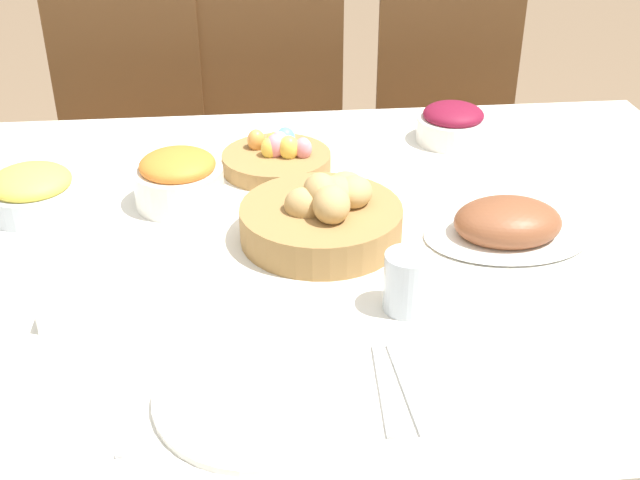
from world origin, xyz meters
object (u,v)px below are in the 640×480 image
at_px(bread_basket, 324,216).
at_px(beet_salad_bowl, 453,124).
at_px(egg_basket, 277,157).
at_px(fork, 132,405).
at_px(butter_dish, 82,309).
at_px(chair_far_center, 272,141).
at_px(chair_far_left, 128,147).
at_px(pineapple_bowl, 32,191).
at_px(knife, 383,388).
at_px(drinking_cup, 408,282).
at_px(ham_platter, 507,225).
at_px(dinner_plate, 259,395).
at_px(chair_far_right, 452,134).
at_px(spoon, 406,387).
at_px(carrot_bowl, 179,179).

xyz_separation_m(bread_basket, beet_salad_bowl, (0.32, 0.40, -0.00)).
relative_size(egg_basket, fork, 1.22).
relative_size(beet_salad_bowl, butter_dish, 1.34).
bearing_deg(fork, chair_far_center, 83.23).
xyz_separation_m(chair_far_left, pineapple_bowl, (-0.06, -0.79, 0.25)).
xyz_separation_m(chair_far_left, knife, (0.49, -1.34, 0.22)).
xyz_separation_m(chair_far_center, fork, (-0.23, -1.34, 0.22)).
height_order(pineapple_bowl, drinking_cup, drinking_cup).
bearing_deg(drinking_cup, fork, -154.99).
bearing_deg(ham_platter, beet_salad_bowl, 88.72).
distance_m(dinner_plate, drinking_cup, 0.29).
distance_m(chair_far_center, egg_basket, 0.69).
bearing_deg(bread_basket, chair_far_right, 63.24).
bearing_deg(knife, egg_basket, 101.33).
bearing_deg(fork, drinking_cup, 28.16).
bearing_deg(beet_salad_bowl, pineapple_bowl, -163.73).
height_order(chair_far_right, beet_salad_bowl, chair_far_right).
distance_m(chair_far_right, pineapple_bowl, 1.29).
height_order(chair_far_left, ham_platter, chair_far_left).
relative_size(egg_basket, spoon, 1.22).
xyz_separation_m(chair_far_left, bread_basket, (0.46, -0.94, 0.26)).
bearing_deg(butter_dish, fork, -65.84).
distance_m(egg_basket, beet_salad_bowl, 0.40).
distance_m(bread_basket, knife, 0.40).
xyz_separation_m(chair_far_right, fork, (-0.76, -1.34, 0.22)).
relative_size(carrot_bowl, drinking_cup, 1.78).
relative_size(knife, butter_dish, 1.57).
bearing_deg(dinner_plate, chair_far_left, 103.92).
xyz_separation_m(bread_basket, ham_platter, (0.31, -0.03, -0.02)).
relative_size(chair_far_center, fork, 5.34).
relative_size(chair_far_left, bread_basket, 3.48).
relative_size(chair_far_center, bread_basket, 3.48).
distance_m(egg_basket, knife, 0.70).
bearing_deg(egg_basket, drinking_cup, -72.06).
height_order(carrot_bowl, butter_dish, carrot_bowl).
xyz_separation_m(chair_far_center, chair_far_right, (0.52, 0.00, 0.00)).
height_order(ham_platter, beet_salad_bowl, beet_salad_bowl).
bearing_deg(fork, spoon, 3.16).
height_order(chair_far_right, butter_dish, chair_far_right).
height_order(chair_far_left, fork, chair_far_left).
height_order(egg_basket, butter_dish, egg_basket).
height_order(egg_basket, carrot_bowl, carrot_bowl).
distance_m(chair_far_center, dinner_plate, 1.36).
distance_m(chair_far_left, spoon, 1.46).
xyz_separation_m(chair_far_left, chair_far_center, (0.41, -0.00, 0.00)).
distance_m(chair_far_center, pineapple_bowl, 0.95).
height_order(chair_far_left, spoon, chair_far_left).
relative_size(egg_basket, pineapple_bowl, 1.28).
distance_m(chair_far_left, carrot_bowl, 0.85).
relative_size(chair_far_right, fork, 5.34).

